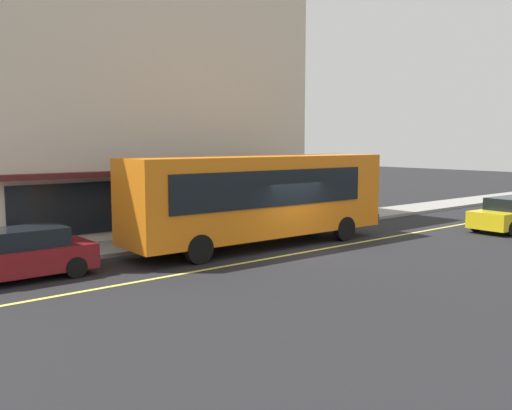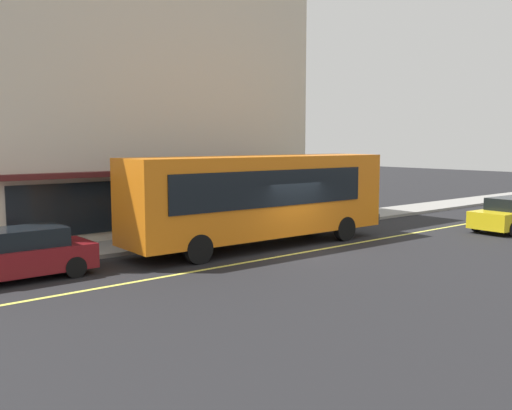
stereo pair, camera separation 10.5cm
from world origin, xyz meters
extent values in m
plane|color=black|center=(0.00, 0.00, 0.00)|extent=(120.00, 120.00, 0.00)
cube|color=gray|center=(0.00, 4.90, 0.07)|extent=(80.00, 2.58, 0.15)
cube|color=#D8D14C|center=(0.00, 0.00, 0.00)|extent=(36.00, 0.16, 0.01)
cube|color=beige|center=(-3.24, 12.06, 6.19)|extent=(18.39, 11.74, 12.37)
cube|color=#4C1919|center=(-3.24, 5.94, 2.80)|extent=(12.88, 0.70, 0.20)
cube|color=black|center=(-3.24, 6.16, 1.50)|extent=(11.04, 0.08, 2.00)
cube|color=orange|center=(-0.66, 1.89, 2.00)|extent=(11.06, 2.78, 3.00)
cube|color=black|center=(4.79, 1.76, 2.36)|extent=(0.17, 2.10, 1.80)
cube|color=black|center=(-0.93, 3.17, 2.36)|extent=(8.80, 0.29, 1.32)
cube|color=black|center=(-1.00, 0.63, 2.36)|extent=(8.80, 0.29, 1.32)
cube|color=#0CF259|center=(4.86, 1.75, 3.25)|extent=(0.13, 1.90, 0.36)
cube|color=#2D2D33|center=(4.89, 1.75, 0.75)|extent=(0.22, 2.40, 0.40)
cylinder|color=black|center=(2.88, 2.93, 0.50)|extent=(1.01, 0.33, 1.00)
cylinder|color=black|center=(2.83, 0.67, 0.50)|extent=(1.01, 0.33, 1.00)
cylinder|color=black|center=(-4.15, 3.11, 0.50)|extent=(1.01, 0.33, 1.00)
cylinder|color=black|center=(-4.21, 0.86, 0.50)|extent=(1.01, 0.33, 1.00)
cylinder|color=#2D2D33|center=(0.59, 4.27, 1.75)|extent=(0.12, 0.12, 3.20)
cube|color=black|center=(0.59, 4.47, 2.90)|extent=(0.30, 0.30, 0.90)
sphere|color=red|center=(0.59, 4.64, 3.17)|extent=(0.18, 0.18, 0.18)
sphere|color=orange|center=(0.59, 4.64, 2.90)|extent=(0.18, 0.18, 0.18)
sphere|color=green|center=(0.59, 4.64, 2.63)|extent=(0.18, 0.18, 0.18)
cube|color=maroon|center=(-9.52, 2.44, 0.60)|extent=(4.31, 1.82, 0.75)
cube|color=black|center=(-9.37, 2.44, 1.25)|extent=(2.42, 1.53, 0.55)
cylinder|color=black|center=(-8.10, 1.61, 0.32)|extent=(0.64, 0.22, 0.64)
cylinder|color=black|center=(-8.09, 3.25, 0.32)|extent=(0.64, 0.22, 0.64)
cube|color=yellow|center=(10.62, -2.44, 0.60)|extent=(4.39, 2.02, 0.75)
cylinder|color=black|center=(9.16, -3.18, 0.32)|extent=(0.65, 0.25, 0.64)
cylinder|color=black|center=(9.25, -1.54, 0.32)|extent=(0.65, 0.25, 0.64)
cylinder|color=black|center=(12.08, -1.69, 0.32)|extent=(0.65, 0.25, 0.64)
cylinder|color=black|center=(10.83, 5.72, 0.56)|extent=(0.18, 0.18, 0.82)
cylinder|color=#33388C|center=(10.83, 5.72, 1.29)|extent=(0.34, 0.34, 0.65)
sphere|color=tan|center=(10.83, 5.72, 1.73)|extent=(0.23, 0.23, 0.23)
cylinder|color=black|center=(9.41, 4.76, 0.55)|extent=(0.18, 0.18, 0.80)
cylinder|color=#B28C33|center=(9.41, 4.76, 1.27)|extent=(0.34, 0.34, 0.63)
sphere|color=tan|center=(9.41, 4.76, 1.69)|extent=(0.22, 0.22, 0.22)
camera|label=1|loc=(-14.38, -14.32, 4.04)|focal=39.05mm
camera|label=2|loc=(-14.30, -14.39, 4.04)|focal=39.05mm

